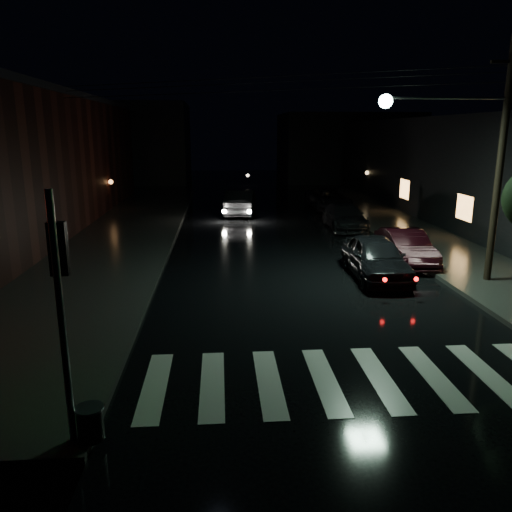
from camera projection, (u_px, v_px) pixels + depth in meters
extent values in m
plane|color=black|center=(212.00, 396.00, 10.03)|extent=(120.00, 120.00, 0.00)
cube|color=#282826|center=(108.00, 244.00, 23.20)|extent=(6.00, 44.00, 0.15)
cube|color=#282826|center=(421.00, 239.00, 24.26)|extent=(4.00, 44.00, 0.15)
cube|color=black|center=(120.00, 143.00, 51.88)|extent=(14.00, 10.00, 8.00)
cube|color=black|center=(347.00, 147.00, 53.70)|extent=(14.00, 10.00, 7.00)
cube|color=beige|center=(352.00, 379.00, 10.72)|extent=(9.00, 3.00, 0.01)
cylinder|color=slate|center=(62.00, 322.00, 7.87)|extent=(0.12, 0.12, 4.20)
cylinder|color=black|center=(91.00, 424.00, 8.33)|extent=(0.44, 0.44, 0.55)
cylinder|color=slate|center=(89.00, 408.00, 8.26)|extent=(0.48, 0.48, 0.04)
cube|color=black|center=(58.00, 249.00, 7.76)|extent=(0.28, 0.16, 0.85)
sphere|color=#0CFF33|center=(62.00, 263.00, 7.91)|extent=(0.20, 0.20, 0.20)
cylinder|color=black|center=(500.00, 163.00, 16.46)|extent=(0.24, 0.24, 8.00)
cube|color=black|center=(512.00, 62.00, 15.70)|extent=(1.40, 0.10, 0.10)
cylinder|color=slate|center=(447.00, 98.00, 15.82)|extent=(4.00, 0.08, 0.08)
sphere|color=#BFFFD8|center=(386.00, 101.00, 15.71)|extent=(0.44, 0.44, 0.44)
imported|color=black|center=(376.00, 257.00, 17.96)|extent=(1.91, 4.53, 1.53)
imported|color=black|center=(405.00, 247.00, 19.92)|extent=(1.56, 4.19, 1.37)
imported|color=black|center=(345.00, 217.00, 27.13)|extent=(1.97, 4.67, 1.35)
imported|color=black|center=(328.00, 199.00, 33.93)|extent=(2.54, 5.23, 1.43)
imported|color=black|center=(241.00, 202.00, 31.65)|extent=(2.29, 5.04, 1.60)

